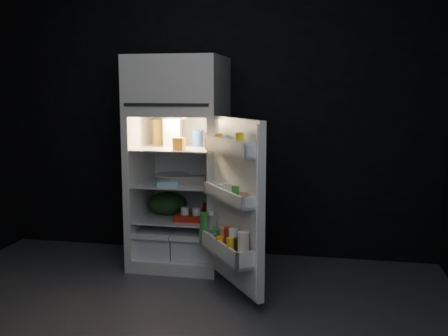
% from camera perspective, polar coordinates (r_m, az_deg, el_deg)
% --- Properties ---
extents(floor, '(4.00, 3.40, 0.00)m').
position_cam_1_polar(floor, '(3.48, -7.23, -17.20)').
color(floor, '#46464B').
rests_on(floor, ground).
extents(wall_back, '(4.00, 0.00, 2.70)m').
position_cam_1_polar(wall_back, '(4.78, -1.03, 6.65)').
color(wall_back, black).
rests_on(wall_back, ground).
extents(refrigerator, '(0.76, 0.71, 1.78)m').
position_cam_1_polar(refrigerator, '(4.50, -4.83, 1.46)').
color(refrigerator, silver).
rests_on(refrigerator, ground).
extents(fridge_door, '(0.57, 0.70, 1.22)m').
position_cam_1_polar(fridge_door, '(3.75, 1.03, -4.21)').
color(fridge_door, silver).
rests_on(fridge_door, ground).
extents(milk_jug, '(0.16, 0.16, 0.24)m').
position_cam_1_polar(milk_jug, '(4.48, -5.62, 3.87)').
color(milk_jug, white).
rests_on(milk_jug, refrigerator).
extents(mayo_jar, '(0.13, 0.13, 0.14)m').
position_cam_1_polar(mayo_jar, '(4.48, -2.81, 3.26)').
color(mayo_jar, '#1F4AA9').
rests_on(mayo_jar, refrigerator).
extents(jam_jar, '(0.11, 0.11, 0.13)m').
position_cam_1_polar(jam_jar, '(4.39, -1.68, 3.09)').
color(jam_jar, black).
rests_on(jam_jar, refrigerator).
extents(amber_bottle, '(0.09, 0.09, 0.22)m').
position_cam_1_polar(amber_bottle, '(4.64, -7.27, 3.88)').
color(amber_bottle, gold).
rests_on(amber_bottle, refrigerator).
extents(small_carton, '(0.10, 0.08, 0.10)m').
position_cam_1_polar(small_carton, '(4.22, -4.91, 2.65)').
color(small_carton, orange).
rests_on(small_carton, refrigerator).
extents(egg_carton, '(0.32, 0.16, 0.07)m').
position_cam_1_polar(egg_carton, '(4.37, -3.99, -1.32)').
color(egg_carton, gray).
rests_on(egg_carton, refrigerator).
extents(pie, '(0.36, 0.36, 0.04)m').
position_cam_1_polar(pie, '(4.59, -5.68, -1.06)').
color(pie, tan).
rests_on(pie, refrigerator).
extents(flat_package, '(0.19, 0.14, 0.04)m').
position_cam_1_polar(flat_package, '(4.31, -6.20, -1.68)').
color(flat_package, '#81B8C7').
rests_on(flat_package, refrigerator).
extents(wrapped_pkg, '(0.15, 0.13, 0.05)m').
position_cam_1_polar(wrapped_pkg, '(4.53, -1.87, -1.08)').
color(wrapped_pkg, beige).
rests_on(wrapped_pkg, refrigerator).
extents(produce_bag, '(0.35, 0.30, 0.20)m').
position_cam_1_polar(produce_bag, '(4.61, -6.17, -3.83)').
color(produce_bag, '#193815').
rests_on(produce_bag, refrigerator).
extents(yogurt_tray, '(0.29, 0.17, 0.05)m').
position_cam_1_polar(yogurt_tray, '(4.38, -3.51, -5.42)').
color(yogurt_tray, '#AD1F0E').
rests_on(yogurt_tray, refrigerator).
extents(small_can_red, '(0.08, 0.08, 0.09)m').
position_cam_1_polar(small_can_red, '(4.62, -1.86, -4.42)').
color(small_can_red, '#AD1F0E').
rests_on(small_can_red, refrigerator).
extents(small_can_silver, '(0.07, 0.07, 0.09)m').
position_cam_1_polar(small_can_silver, '(4.60, -1.50, -4.50)').
color(small_can_silver, silver).
rests_on(small_can_silver, refrigerator).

